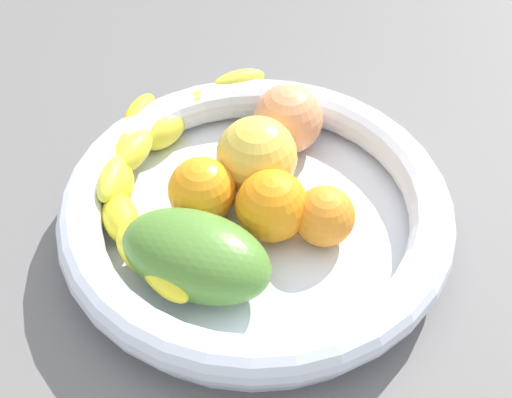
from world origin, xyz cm
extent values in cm
cube|color=slate|center=(0.00, 0.00, 1.50)|extent=(120.00, 120.00, 3.00)
cylinder|color=white|center=(0.00, 0.00, 3.77)|extent=(31.59, 31.59, 1.54)
torus|color=white|center=(0.00, 0.00, 6.48)|extent=(34.31, 34.31, 3.88)
ellipsoid|color=yellow|center=(13.47, 9.22, 7.54)|extent=(5.81, 4.61, 2.14)
ellipsoid|color=yellow|center=(9.47, 10.98, 7.00)|extent=(6.00, 4.13, 2.61)
ellipsoid|color=yellow|center=(5.18, 11.82, 6.46)|extent=(5.70, 3.49, 3.07)
ellipsoid|color=yellow|center=(0.82, 11.67, 6.46)|extent=(5.86, 3.83, 3.07)
ellipsoid|color=yellow|center=(-3.41, 10.56, 7.00)|extent=(6.05, 4.41, 2.61)
ellipsoid|color=yellow|center=(-7.28, 8.53, 7.54)|extent=(5.74, 4.84, 2.14)
ellipsoid|color=yellow|center=(16.27, -1.09, 7.90)|extent=(3.29, 5.92, 2.14)
ellipsoid|color=yellow|center=(14.70, 3.29, 7.04)|extent=(4.98, 6.22, 2.72)
ellipsoid|color=yellow|center=(12.05, 7.10, 6.19)|extent=(6.20, 6.36, 3.30)
ellipsoid|color=yellow|center=(8.51, 10.11, 7.04)|extent=(6.17, 5.32, 2.72)
ellipsoid|color=yellow|center=(4.31, 12.11, 7.90)|extent=(5.98, 3.77, 2.14)
sphere|color=orange|center=(-1.17, -1.18, 7.70)|extent=(6.31, 6.31, 6.31)
sphere|color=orange|center=(1.81, 4.48, 7.53)|extent=(5.97, 5.97, 5.97)
sphere|color=orange|center=(-2.64, -5.43, 7.18)|extent=(5.26, 5.26, 5.26)
sphere|color=#E4C54A|center=(4.51, -0.87, 8.23)|extent=(7.38, 7.38, 7.38)
ellipsoid|color=#518431|center=(-5.35, 5.81, 7.61)|extent=(13.54, 14.96, 6.13)
sphere|color=#EC9662|center=(9.52, -4.81, 7.91)|extent=(6.73, 6.73, 6.73)
camera|label=1|loc=(-40.91, 7.21, 51.43)|focal=49.33mm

